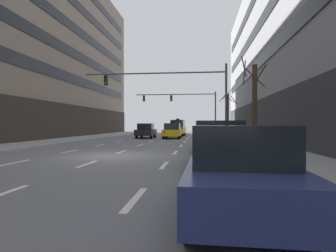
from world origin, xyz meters
name	(u,v)px	position (x,y,z in m)	size (l,w,h in m)	color
ground_plane	(111,156)	(0.00, 0.00, 0.00)	(120.00, 120.00, 0.00)	slate
sidewalk_right	(279,156)	(8.16, 0.00, 0.07)	(3.96, 80.00, 0.14)	gray
lane_stripe_l1_s3	(15,163)	(-3.09, -3.00, 0.00)	(0.16, 2.00, 0.01)	silver
lane_stripe_l1_s4	(70,151)	(-3.09, 2.00, 0.00)	(0.16, 2.00, 0.01)	silver
lane_stripe_l1_s5	(100,145)	(-3.09, 7.00, 0.00)	(0.16, 2.00, 0.01)	silver
lane_stripe_l1_s6	(118,141)	(-3.09, 12.00, 0.00)	(0.16, 2.00, 0.01)	silver
lane_stripe_l1_s7	(131,138)	(-3.09, 17.00, 0.00)	(0.16, 2.00, 0.01)	silver
lane_stripe_l1_s8	(141,136)	(-3.09, 22.00, 0.00)	(0.16, 2.00, 0.01)	silver
lane_stripe_l1_s9	(148,135)	(-3.09, 27.00, 0.00)	(0.16, 2.00, 0.01)	silver
lane_stripe_l1_s10	(153,134)	(-3.09, 32.00, 0.00)	(0.16, 2.00, 0.01)	silver
lane_stripe_l2_s2	(0,195)	(0.00, -8.00, 0.00)	(0.16, 2.00, 0.01)	silver
lane_stripe_l2_s3	(87,164)	(0.00, -3.00, 0.00)	(0.16, 2.00, 0.01)	silver
lane_stripe_l2_s4	(122,152)	(0.00, 2.00, 0.00)	(0.16, 2.00, 0.01)	silver
lane_stripe_l2_s5	(140,145)	(0.00, 7.00, 0.00)	(0.16, 2.00, 0.01)	silver
lane_stripe_l2_s6	(151,141)	(0.00, 12.00, 0.00)	(0.16, 2.00, 0.01)	silver
lane_stripe_l2_s7	(159,139)	(0.00, 17.00, 0.00)	(0.16, 2.00, 0.01)	silver
lane_stripe_l2_s8	(165,137)	(0.00, 22.00, 0.00)	(0.16, 2.00, 0.01)	silver
lane_stripe_l2_s9	(169,135)	(0.00, 27.00, 0.00)	(0.16, 2.00, 0.01)	silver
lane_stripe_l2_s10	(172,134)	(0.00, 32.00, 0.00)	(0.16, 2.00, 0.01)	silver
lane_stripe_l3_s2	(135,199)	(3.09, -8.00, 0.00)	(0.16, 2.00, 0.01)	silver
lane_stripe_l3_s3	(164,165)	(3.09, -3.00, 0.00)	(0.16, 2.00, 0.01)	silver
lane_stripe_l3_s4	(175,152)	(3.09, 2.00, 0.00)	(0.16, 2.00, 0.01)	silver
lane_stripe_l3_s5	(181,146)	(3.09, 7.00, 0.00)	(0.16, 2.00, 0.01)	silver
lane_stripe_l3_s6	(185,142)	(3.09, 12.00, 0.00)	(0.16, 2.00, 0.01)	silver
lane_stripe_l3_s7	(187,139)	(3.09, 17.00, 0.00)	(0.16, 2.00, 0.01)	silver
lane_stripe_l3_s8	(189,137)	(3.09, 22.00, 0.00)	(0.16, 2.00, 0.01)	silver
lane_stripe_l3_s9	(190,135)	(3.09, 27.00, 0.00)	(0.16, 2.00, 0.01)	silver
lane_stripe_l3_s10	(191,134)	(3.09, 32.00, 0.00)	(0.16, 2.00, 0.01)	silver
car_driving_0	(146,131)	(-1.65, 18.13, 0.82)	(1.90, 4.45, 1.66)	black
taxi_driving_1	(178,128)	(1.49, 24.72, 1.07)	(2.04, 4.52, 2.33)	black
taxi_driving_2	(172,131)	(1.43, 17.55, 0.83)	(1.89, 4.49, 1.86)	black
car_parked_0	(239,171)	(5.13, -8.87, 0.77)	(1.84, 4.21, 1.57)	black
car_parked_1	(218,144)	(5.13, -3.04, 0.84)	(2.01, 4.60, 1.71)	black
car_parked_2	(211,137)	(5.13, 2.96, 0.84)	(2.00, 4.60, 1.71)	black
traffic_signal_0	(179,88)	(2.71, 9.70, 4.60)	(11.97, 0.35, 6.37)	#4C4C51
traffic_signal_1	(186,103)	(2.47, 25.84, 4.56)	(11.19, 0.35, 5.92)	#4C4C51
street_tree_0	(254,104)	(7.74, 3.92, 2.82)	(1.46, 1.50, 5.74)	#4C3823
street_tree_1	(228,114)	(7.78, 20.65, 2.85)	(2.19, 2.18, 5.79)	#4C3823
pedestrian_0	(233,128)	(7.82, 16.15, 1.14)	(0.24, 0.53, 1.71)	brown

